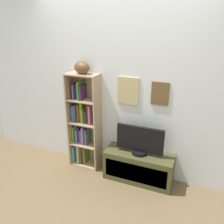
# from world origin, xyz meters

# --- Properties ---
(ground) EXTENTS (5.20, 5.20, 0.04)m
(ground) POSITION_xyz_m (0.00, 0.00, -0.02)
(ground) COLOR brown
(back_wall) EXTENTS (4.80, 0.08, 2.57)m
(back_wall) POSITION_xyz_m (0.00, 1.13, 1.28)
(back_wall) COLOR silver
(back_wall) RESTS_ON ground
(bookshelf) EXTENTS (0.47, 0.25, 1.47)m
(bookshelf) POSITION_xyz_m (-0.56, 1.00, 0.69)
(bookshelf) COLOR tan
(bookshelf) RESTS_ON ground
(football) EXTENTS (0.32, 0.26, 0.17)m
(football) POSITION_xyz_m (-0.52, 0.97, 1.56)
(football) COLOR brown
(football) RESTS_ON bookshelf
(tv_stand) EXTENTS (0.97, 0.36, 0.43)m
(tv_stand) POSITION_xyz_m (0.37, 0.92, 0.22)
(tv_stand) COLOR #424123
(tv_stand) RESTS_ON ground
(television) EXTENTS (0.65, 0.22, 0.40)m
(television) POSITION_xyz_m (0.37, 0.92, 0.63)
(television) COLOR black
(television) RESTS_ON tv_stand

